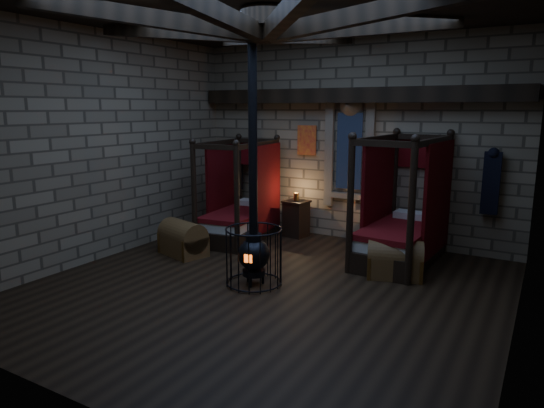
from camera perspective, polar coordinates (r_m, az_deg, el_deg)
The scene contains 8 objects.
room at distance 7.38m, azimuth -0.43°, elevation 18.59°, with size 7.02×7.02×4.29m.
bed_left at distance 10.50m, azimuth -3.75°, elevation -1.31°, with size 1.27×2.12×2.11m.
bed_right at distance 9.24m, azimuth 14.97°, elevation -3.12°, with size 1.31×2.27×2.30m.
trunk_left at distance 9.54m, azimuth -10.43°, elevation -4.12°, with size 1.06×0.83×0.68m.
trunk_right at distance 8.42m, azimuth 14.27°, elevation -6.47°, with size 1.01×0.79×0.65m.
nightstand_left at distance 10.71m, azimuth 2.85°, elevation -1.66°, with size 0.56×0.54×0.98m.
nightstand_right at distance 10.03m, azimuth 12.73°, elevation -3.22°, with size 0.49×0.48×0.73m.
stove at distance 7.76m, azimuth -2.17°, elevation -5.35°, with size 0.91×0.91×4.05m.
Camera 1 is at (3.71, -6.22, 2.80)m, focal length 32.00 mm.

